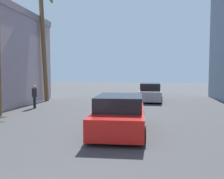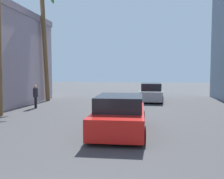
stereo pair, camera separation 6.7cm
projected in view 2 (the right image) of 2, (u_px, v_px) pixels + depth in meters
name	position (u px, v px, depth m)	size (l,w,h in m)	color
ground_plane	(121.00, 122.00, 12.77)	(92.17, 92.17, 0.00)	#424244
car_lead	(120.00, 114.00, 10.66)	(2.21, 4.94, 1.56)	black
car_far	(151.00, 93.00, 21.72)	(2.05, 4.83, 1.56)	black
palm_tree_far_left	(45.00, 30.00, 21.21)	(3.38, 3.45, 9.71)	brown
pedestrian_far_left	(35.00, 95.00, 17.48)	(0.47, 0.47, 1.62)	black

